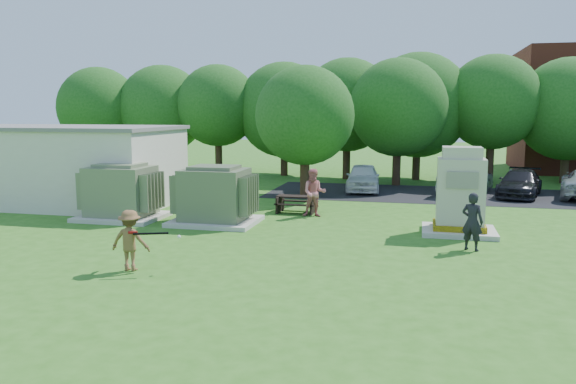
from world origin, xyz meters
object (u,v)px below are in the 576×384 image
(batter, at_px, (130,240))
(person_by_generator, at_px, (472,222))
(generator_cabinet, at_px, (460,196))
(person_at_picnic, at_px, (314,193))
(car_dark, at_px, (520,183))
(car_white, at_px, (363,177))
(picnic_table, at_px, (297,202))
(transformer_right, at_px, (215,197))
(car_silver_a, at_px, (466,180))
(transformer_left, at_px, (121,193))

(batter, bearing_deg, person_by_generator, -157.45)
(generator_cabinet, distance_m, person_by_generator, 2.29)
(person_at_picnic, distance_m, car_dark, 11.14)
(generator_cabinet, relative_size, car_dark, 0.67)
(batter, height_order, person_at_picnic, person_at_picnic)
(generator_cabinet, height_order, car_dark, generator_cabinet)
(generator_cabinet, distance_m, car_white, 10.06)
(batter, height_order, car_dark, batter)
(picnic_table, xyz_separation_m, person_by_generator, (6.24, -4.74, 0.43))
(transformer_right, xyz_separation_m, car_white, (4.28, 9.44, -0.29))
(picnic_table, bearing_deg, car_silver_a, 43.98)
(transformer_right, relative_size, batter, 1.94)
(car_white, bearing_deg, person_by_generator, -73.66)
(person_at_picnic, bearing_deg, generator_cabinet, -27.96)
(batter, xyz_separation_m, person_at_picnic, (3.14, 8.20, 0.14))
(transformer_left, bearing_deg, car_dark, 31.40)
(person_at_picnic, bearing_deg, transformer_left, -171.92)
(picnic_table, xyz_separation_m, car_silver_a, (6.85, 6.61, 0.28))
(transformer_left, relative_size, person_by_generator, 1.77)
(picnic_table, relative_size, person_at_picnic, 0.85)
(transformer_left, xyz_separation_m, transformer_right, (3.70, 0.00, 0.00))
(batter, xyz_separation_m, car_silver_a, (9.15, 15.50, -0.08))
(transformer_left, distance_m, transformer_right, 3.70)
(person_at_picnic, relative_size, car_white, 0.46)
(car_silver_a, relative_size, car_dark, 0.99)
(picnic_table, distance_m, car_white, 6.94)
(person_at_picnic, xyz_separation_m, car_silver_a, (6.01, 7.31, -0.22))
(generator_cabinet, bearing_deg, car_white, 114.12)
(batter, xyz_separation_m, car_dark, (11.57, 15.47, -0.16))
(transformer_right, distance_m, car_white, 10.37)
(transformer_left, xyz_separation_m, generator_cabinet, (12.08, 0.27, 0.28))
(transformer_left, bearing_deg, picnic_table, 24.60)
(generator_cabinet, bearing_deg, transformer_left, -178.70)
(transformer_left, height_order, person_at_picnic, transformer_left)
(transformer_left, height_order, person_by_generator, transformer_left)
(transformer_left, relative_size, generator_cabinet, 1.05)
(transformer_right, bearing_deg, generator_cabinet, 1.87)
(transformer_right, height_order, car_dark, transformer_right)
(picnic_table, bearing_deg, person_by_generator, -37.23)
(generator_cabinet, xyz_separation_m, picnic_table, (-6.02, 2.50, -0.83))
(generator_cabinet, distance_m, picnic_table, 6.57)
(picnic_table, bearing_deg, person_at_picnic, -39.45)
(transformer_left, xyz_separation_m, batter, (3.76, -6.11, -0.20))
(generator_cabinet, xyz_separation_m, car_silver_a, (0.83, 9.11, -0.55))
(batter, bearing_deg, generator_cabinet, -145.84)
(picnic_table, height_order, person_at_picnic, person_at_picnic)
(transformer_right, height_order, batter, transformer_right)
(transformer_left, height_order, batter, transformer_left)
(car_silver_a, bearing_deg, transformer_left, 57.17)
(car_white, bearing_deg, picnic_table, -110.46)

